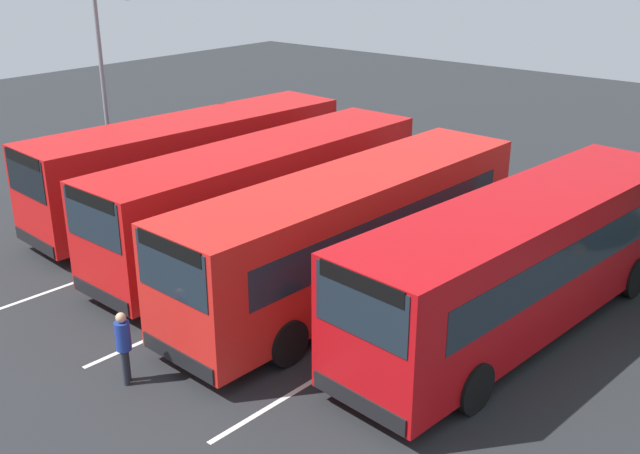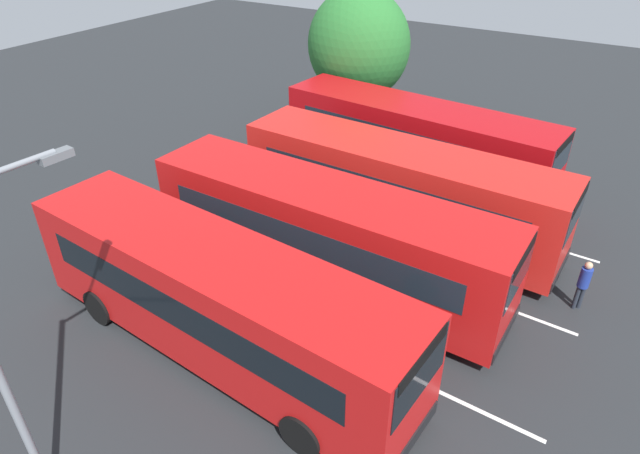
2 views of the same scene
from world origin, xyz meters
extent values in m
plane|color=#232628|center=(0.00, 0.00, 0.00)|extent=(71.37, 71.37, 0.00)
cube|color=red|center=(-0.71, -5.93, 1.82)|extent=(11.44, 3.39, 2.88)
cube|color=black|center=(4.88, -6.36, 2.59)|extent=(0.29, 2.22, 1.21)
cube|color=black|center=(-0.61, -4.70, 2.16)|extent=(9.46, 0.82, 0.92)
cube|color=black|center=(-0.80, -7.16, 2.16)|extent=(9.46, 0.82, 0.92)
cube|color=black|center=(4.90, -6.37, 3.08)|extent=(0.26, 2.02, 0.32)
cube|color=black|center=(4.91, -6.37, 0.60)|extent=(0.28, 2.32, 0.36)
cylinder|color=black|center=(2.99, -5.01, 0.54)|extent=(1.09, 0.36, 1.07)
cylinder|color=black|center=(2.80, -7.41, 0.54)|extent=(1.09, 0.36, 1.07)
cylinder|color=black|center=(-4.21, -4.45, 0.54)|extent=(1.09, 0.36, 1.07)
cylinder|color=black|center=(-4.40, -6.84, 0.54)|extent=(1.09, 0.36, 1.07)
cube|color=red|center=(0.08, -1.85, 1.82)|extent=(11.34, 2.78, 2.88)
cube|color=#19232D|center=(5.68, -1.98, 2.59)|extent=(0.17, 2.22, 1.21)
cube|color=#19232D|center=(0.11, -0.62, 2.16)|extent=(9.48, 0.30, 0.92)
cube|color=#19232D|center=(0.05, -3.08, 2.16)|extent=(9.48, 0.30, 0.92)
cube|color=black|center=(5.70, -1.99, 3.08)|extent=(0.15, 2.02, 0.32)
cube|color=black|center=(5.71, -1.99, 0.60)|extent=(0.15, 2.32, 0.36)
cylinder|color=black|center=(3.72, -0.74, 0.54)|extent=(1.08, 0.31, 1.07)
cylinder|color=black|center=(3.66, -3.14, 0.54)|extent=(1.08, 0.31, 1.07)
cylinder|color=black|center=(-3.50, -0.57, 0.54)|extent=(1.08, 0.31, 1.07)
cylinder|color=black|center=(-3.55, -2.97, 0.54)|extent=(1.08, 0.31, 1.07)
cube|color=red|center=(0.75, 1.92, 1.82)|extent=(11.37, 2.96, 2.88)
cube|color=#19232D|center=(6.34, 1.70, 2.59)|extent=(0.21, 2.22, 1.21)
cube|color=#19232D|center=(0.79, 3.15, 2.16)|extent=(9.47, 0.45, 0.92)
cube|color=#19232D|center=(0.70, 0.69, 2.16)|extent=(9.47, 0.45, 0.92)
cube|color=black|center=(6.36, 1.70, 3.08)|extent=(0.18, 2.02, 0.32)
cube|color=black|center=(6.37, 1.70, 0.60)|extent=(0.19, 2.32, 0.36)
cylinder|color=black|center=(4.40, 2.97, 0.54)|extent=(1.08, 0.32, 1.07)
cylinder|color=black|center=(4.31, 0.58, 0.54)|extent=(1.08, 0.32, 1.07)
cylinder|color=black|center=(-2.81, 3.26, 0.54)|extent=(1.08, 0.32, 1.07)
cylinder|color=black|center=(-2.91, 0.86, 0.54)|extent=(1.08, 0.32, 1.07)
cube|color=#B70C11|center=(-0.37, 6.07, 1.82)|extent=(11.47, 3.54, 2.88)
cube|color=#19232D|center=(5.21, 5.56, 2.59)|extent=(0.32, 2.22, 1.21)
cube|color=#19232D|center=(-0.26, 7.29, 2.16)|extent=(9.45, 0.95, 0.92)
cube|color=#19232D|center=(-0.48, 4.84, 2.16)|extent=(9.45, 0.95, 0.92)
cube|color=black|center=(5.23, 5.56, 3.08)|extent=(0.28, 2.02, 0.32)
cube|color=black|center=(5.24, 5.56, 0.60)|extent=(0.31, 2.32, 0.36)
cylinder|color=black|center=(3.33, 6.93, 0.54)|extent=(1.09, 0.38, 1.07)
cylinder|color=black|center=(3.11, 4.55, 0.54)|extent=(1.09, 0.38, 1.07)
cylinder|color=black|center=(-3.86, 7.59, 0.54)|extent=(1.09, 0.38, 1.07)
cylinder|color=black|center=(-4.08, 5.20, 0.54)|extent=(1.09, 0.38, 1.07)
cylinder|color=#232833|center=(7.05, 0.83, 0.40)|extent=(0.13, 0.13, 0.80)
cylinder|color=#232833|center=(7.17, 0.93, 0.40)|extent=(0.13, 0.13, 0.80)
cylinder|color=navy|center=(7.11, 0.88, 1.12)|extent=(0.45, 0.45, 0.63)
sphere|color=tan|center=(7.11, 0.88, 1.54)|extent=(0.22, 0.22, 0.22)
cube|color=slate|center=(-0.80, -9.01, 6.91)|extent=(0.25, 0.58, 0.14)
cylinder|color=#4C3823|center=(-5.32, 10.22, 1.11)|extent=(0.44, 0.44, 2.21)
ellipsoid|color=#28702D|center=(-5.32, 10.22, 4.10)|extent=(5.03, 4.53, 5.28)
cube|color=silver|center=(0.00, -4.04, 0.00)|extent=(14.79, 0.78, 0.01)
cube|color=silver|center=(0.00, 0.00, 0.00)|extent=(14.79, 0.78, 0.01)
cube|color=silver|center=(0.00, 4.04, 0.00)|extent=(14.79, 0.78, 0.01)
camera|label=1|loc=(14.77, 12.60, 8.72)|focal=41.68mm
camera|label=2|loc=(7.11, -13.71, 10.65)|focal=30.64mm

